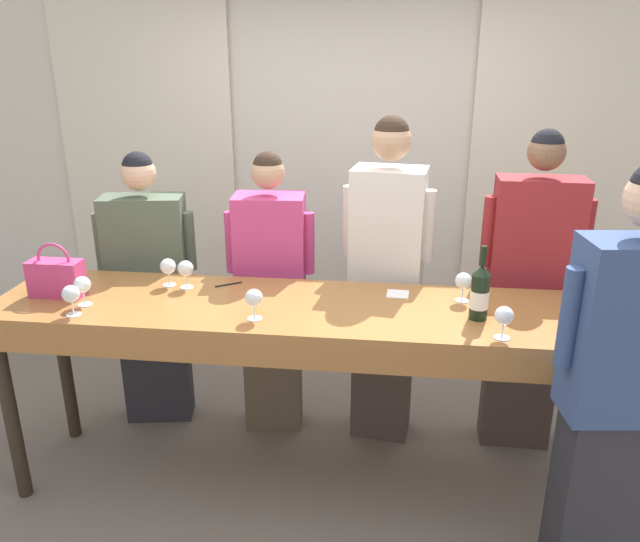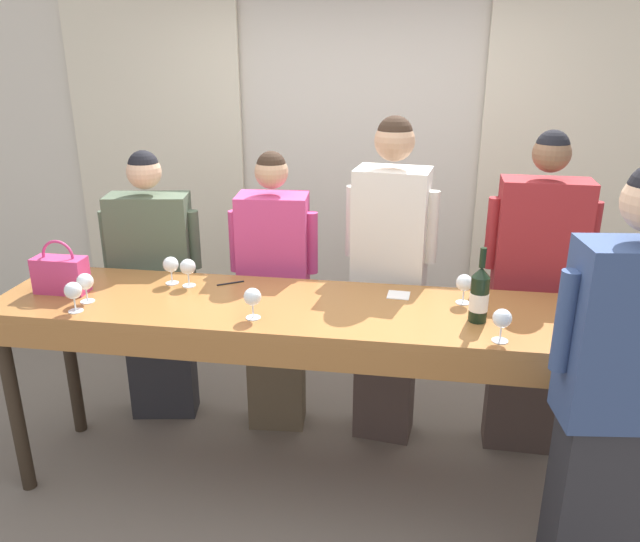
{
  "view_description": "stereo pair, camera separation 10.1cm",
  "coord_description": "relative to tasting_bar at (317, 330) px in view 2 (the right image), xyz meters",
  "views": [
    {
      "loc": [
        0.33,
        -2.7,
        2.19
      ],
      "look_at": [
        0.0,
        0.07,
        1.17
      ],
      "focal_mm": 35.0,
      "sensor_mm": 36.0,
      "label": 1
    },
    {
      "loc": [
        0.44,
        -2.69,
        2.19
      ],
      "look_at": [
        0.0,
        0.07,
        1.17
      ],
      "focal_mm": 35.0,
      "sensor_mm": 36.0,
      "label": 2
    }
  ],
  "objects": [
    {
      "name": "wall_back",
      "position": [
        0.0,
        1.89,
        0.49
      ],
      "size": [
        12.0,
        0.06,
        2.8
      ],
      "color": "silver",
      "rests_on": "ground_plane"
    },
    {
      "name": "pen",
      "position": [
        -0.49,
        0.24,
        0.12
      ],
      "size": [
        0.13,
        0.08,
        0.01
      ],
      "color": "black",
      "rests_on": "tasting_bar"
    },
    {
      "name": "guest_pink_top",
      "position": [
        -0.34,
        0.56,
        -0.07
      ],
      "size": [
        0.5,
        0.28,
        1.66
      ],
      "color": "brown",
      "rests_on": "ground_plane"
    },
    {
      "name": "wine_glass_front_left",
      "position": [
        0.81,
        -0.22,
        0.21
      ],
      "size": [
        0.08,
        0.08,
        0.14
      ],
      "color": "white",
      "rests_on": "tasting_bar"
    },
    {
      "name": "tasting_bar",
      "position": [
        0.0,
        0.0,
        0.0
      ],
      "size": [
        3.14,
        0.68,
        1.02
      ],
      "color": "#9E6633",
      "rests_on": "ground_plane"
    },
    {
      "name": "ground_plane",
      "position": [
        0.0,
        0.03,
        -0.91
      ],
      "size": [
        18.0,
        18.0,
        0.0
      ],
      "primitive_type": "plane",
      "color": "#70665B"
    },
    {
      "name": "guest_olive_jacket",
      "position": [
        -1.06,
        0.56,
        -0.07
      ],
      "size": [
        0.57,
        0.29,
        1.65
      ],
      "color": "#28282D",
      "rests_on": "ground_plane"
    },
    {
      "name": "wine_glass_back_mid",
      "position": [
        -1.1,
        -0.1,
        0.21
      ],
      "size": [
        0.08,
        0.08,
        0.14
      ],
      "color": "white",
      "rests_on": "tasting_bar"
    },
    {
      "name": "wine_glass_center_left",
      "position": [
        -0.69,
        0.18,
        0.21
      ],
      "size": [
        0.08,
        0.08,
        0.14
      ],
      "color": "white",
      "rests_on": "tasting_bar"
    },
    {
      "name": "curtain_panel_left",
      "position": [
        -1.51,
        1.82,
        0.43
      ],
      "size": [
        1.3,
        0.03,
        2.69
      ],
      "color": "#EFE5C6",
      "rests_on": "ground_plane"
    },
    {
      "name": "guest_cream_sweater",
      "position": [
        0.31,
        0.56,
        0.04
      ],
      "size": [
        0.5,
        0.31,
        1.86
      ],
      "color": "#473833",
      "rests_on": "ground_plane"
    },
    {
      "name": "wine_glass_front_right",
      "position": [
        -0.27,
        -0.16,
        0.21
      ],
      "size": [
        0.08,
        0.08,
        0.14
      ],
      "color": "white",
      "rests_on": "tasting_bar"
    },
    {
      "name": "wine_glass_center_mid",
      "position": [
        0.68,
        0.17,
        0.21
      ],
      "size": [
        0.08,
        0.08,
        0.14
      ],
      "color": "white",
      "rests_on": "tasting_bar"
    },
    {
      "name": "napkin",
      "position": [
        0.37,
        0.22,
        0.11
      ],
      "size": [
        0.11,
        0.11,
        0.0
      ],
      "color": "white",
      "rests_on": "tasting_bar"
    },
    {
      "name": "wine_glass_center_right",
      "position": [
        -1.1,
        -0.21,
        0.21
      ],
      "size": [
        0.08,
        0.08,
        0.14
      ],
      "color": "white",
      "rests_on": "tasting_bar"
    },
    {
      "name": "guest_striped_shirt",
      "position": [
        1.08,
        0.56,
        0.01
      ],
      "size": [
        0.56,
        0.23,
        1.8
      ],
      "color": "#473833",
      "rests_on": "ground_plane"
    },
    {
      "name": "handbag",
      "position": [
        -1.29,
        0.0,
        0.21
      ],
      "size": [
        0.26,
        0.11,
        0.27
      ],
      "color": "#C63870",
      "rests_on": "tasting_bar"
    },
    {
      "name": "host_pouring",
      "position": [
        1.21,
        -0.51,
        0.04
      ],
      "size": [
        0.54,
        0.28,
        1.83
      ],
      "color": "#28282D",
      "rests_on": "ground_plane"
    },
    {
      "name": "curtain_panel_right",
      "position": [
        1.51,
        1.82,
        0.43
      ],
      "size": [
        1.3,
        0.03,
        2.69
      ],
      "color": "#EFE5C6",
      "rests_on": "ground_plane"
    },
    {
      "name": "wine_bottle",
      "position": [
        0.73,
        -0.03,
        0.24
      ],
      "size": [
        0.08,
        0.08,
        0.34
      ],
      "color": "black",
      "rests_on": "tasting_bar"
    },
    {
      "name": "wine_glass_back_left",
      "position": [
        -0.79,
        0.2,
        0.21
      ],
      "size": [
        0.08,
        0.08,
        0.14
      ],
      "color": "white",
      "rests_on": "tasting_bar"
    }
  ]
}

